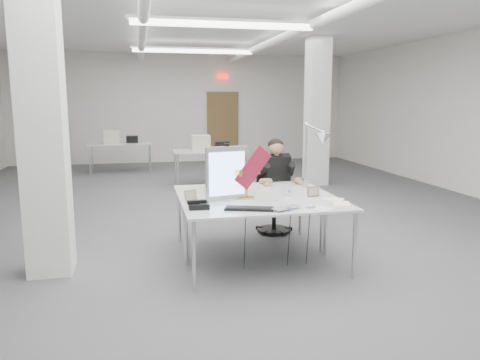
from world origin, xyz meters
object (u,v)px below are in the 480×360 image
at_px(bankers_lamp, 247,185).
at_px(desk_phone, 199,206).
at_px(laptop, 289,209).
at_px(architect_lamp, 313,151).
at_px(beige_monitor, 225,177).
at_px(seated_person, 276,170).
at_px(desk_main, 267,206).
at_px(monitor, 227,173).
at_px(office_chair, 274,195).

bearing_deg(bankers_lamp, desk_phone, -172.24).
distance_m(laptop, desk_phone, 0.93).
height_order(desk_phone, architect_lamp, architect_lamp).
bearing_deg(laptop, beige_monitor, 81.30).
relative_size(seated_person, desk_phone, 4.24).
bearing_deg(bankers_lamp, desk_main, -92.78).
bearing_deg(desk_main, seated_person, 70.27).
bearing_deg(beige_monitor, monitor, -96.51).
bearing_deg(desk_phone, architect_lamp, 25.35).
distance_m(laptop, architect_lamp, 1.23).
height_order(desk_phone, beige_monitor, beige_monitor).
distance_m(laptop, beige_monitor, 1.31).
height_order(desk_main, architect_lamp, architect_lamp).
distance_m(office_chair, monitor, 1.55).
distance_m(seated_person, monitor, 1.43).
xyz_separation_m(bankers_lamp, beige_monitor, (-0.15, 0.56, 0.01)).
relative_size(laptop, architect_lamp, 0.34).
relative_size(seated_person, beige_monitor, 2.52).
height_order(bankers_lamp, architect_lamp, architect_lamp).
bearing_deg(monitor, desk_phone, -147.96).
height_order(seated_person, monitor, monitor).
height_order(office_chair, desk_phone, office_chair).
xyz_separation_m(seated_person, monitor, (-0.90, -1.11, 0.16)).
relative_size(desk_main, office_chair, 1.68).
height_order(seated_person, bankers_lamp, seated_person).
relative_size(seated_person, architect_lamp, 0.90).
xyz_separation_m(office_chair, beige_monitor, (-0.81, -0.57, 0.39)).
bearing_deg(bankers_lamp, laptop, -91.19).
relative_size(desk_main, seated_person, 2.03).
relative_size(monitor, architect_lamp, 0.61).
relative_size(bankers_lamp, desk_phone, 1.48).
bearing_deg(laptop, monitor, 101.30).
xyz_separation_m(laptop, desk_phone, (-0.89, 0.29, 0.01)).
relative_size(desk_main, desk_phone, 8.60).
bearing_deg(architect_lamp, office_chair, 126.39).
xyz_separation_m(desk_phone, beige_monitor, (0.45, 0.94, 0.14)).
bearing_deg(beige_monitor, bankers_lamp, -72.72).
xyz_separation_m(seated_person, architect_lamp, (0.24, -0.79, 0.35)).
xyz_separation_m(monitor, laptop, (0.53, -0.64, -0.29)).
bearing_deg(office_chair, desk_main, -123.05).
bearing_deg(desk_phone, office_chair, 51.56).
relative_size(desk_main, beige_monitor, 5.12).
height_order(bankers_lamp, desk_phone, bankers_lamp).
bearing_deg(architect_lamp, desk_main, -119.05).
bearing_deg(bankers_lamp, monitor, 162.70).
bearing_deg(seated_person, beige_monitor, -161.10).
xyz_separation_m(seated_person, beige_monitor, (-0.81, -0.52, 0.02)).
distance_m(office_chair, seated_person, 0.37).
relative_size(office_chair, monitor, 1.77).
relative_size(monitor, desk_phone, 2.88).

